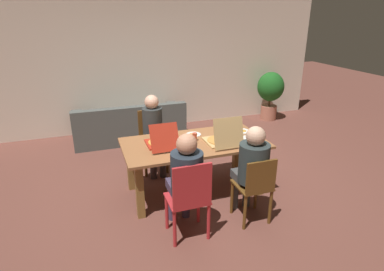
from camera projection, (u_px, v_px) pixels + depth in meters
ground_plane at (194, 191)px, 4.67m from camera, size 20.00×20.00×0.00m
back_wall at (147, 63)px, 6.81m from camera, size 7.89×0.12×2.80m
dining_table at (194, 150)px, 4.43m from camera, size 1.95×0.99×0.77m
chair_0 at (255, 187)px, 3.81m from camera, size 0.40×0.40×0.88m
person_0 at (252, 164)px, 3.83m from camera, size 0.36×0.50×1.22m
chair_1 at (190, 197)px, 3.51m from camera, size 0.45×0.39×0.97m
person_1 at (185, 175)px, 3.56m from camera, size 0.36×0.55×1.25m
chair_2 at (152, 139)px, 5.17m from camera, size 0.41×0.39×0.97m
person_2 at (153, 128)px, 4.97m from camera, size 0.31×0.47×1.26m
pizza_box_0 at (161, 142)px, 4.26m from camera, size 0.36×0.52×0.35m
pizza_box_1 at (222, 139)px, 4.32m from camera, size 0.40×0.51×0.41m
plate_0 at (251, 138)px, 4.50m from camera, size 0.24×0.24×0.01m
plate_1 at (242, 131)px, 4.76m from camera, size 0.23×0.23×0.03m
plate_2 at (193, 134)px, 4.63m from camera, size 0.22×0.22×0.03m
plate_3 at (188, 152)px, 4.05m from camera, size 0.24×0.24×0.01m
drinking_glass_0 at (168, 131)px, 4.64m from camera, size 0.07×0.07×0.11m
drinking_glass_1 at (195, 137)px, 4.40m from camera, size 0.06×0.06×0.12m
couch at (130, 126)px, 6.44m from camera, size 2.15×0.86×0.76m
potted_plant at (270, 91)px, 7.50m from camera, size 0.61×0.61×1.13m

